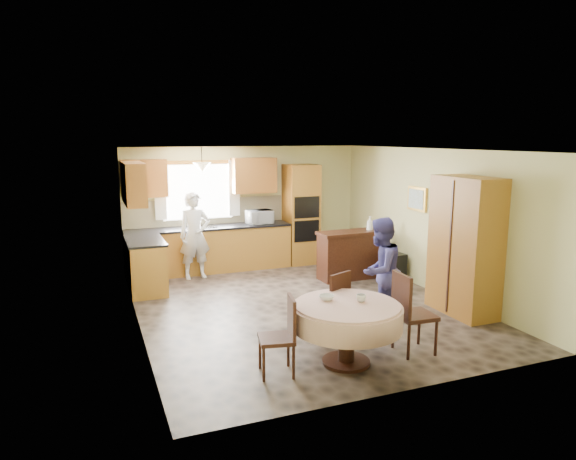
% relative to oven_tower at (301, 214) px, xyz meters
% --- Properties ---
extents(floor, '(5.00, 6.00, 0.01)m').
position_rel_oven_tower_xyz_m(floor, '(-1.15, -2.69, -1.06)').
color(floor, brown).
rests_on(floor, ground).
extents(ceiling, '(5.00, 6.00, 0.01)m').
position_rel_oven_tower_xyz_m(ceiling, '(-1.15, -2.69, 1.44)').
color(ceiling, white).
rests_on(ceiling, wall_back).
extents(wall_back, '(5.00, 0.02, 2.50)m').
position_rel_oven_tower_xyz_m(wall_back, '(-1.15, 0.31, 0.19)').
color(wall_back, '#C3C07D').
rests_on(wall_back, floor).
extents(wall_front, '(5.00, 0.02, 2.50)m').
position_rel_oven_tower_xyz_m(wall_front, '(-1.15, -5.69, 0.19)').
color(wall_front, '#C3C07D').
rests_on(wall_front, floor).
extents(wall_left, '(0.02, 6.00, 2.50)m').
position_rel_oven_tower_xyz_m(wall_left, '(-3.65, -2.69, 0.19)').
color(wall_left, '#C3C07D').
rests_on(wall_left, floor).
extents(wall_right, '(0.02, 6.00, 2.50)m').
position_rel_oven_tower_xyz_m(wall_right, '(1.35, -2.69, 0.19)').
color(wall_right, '#C3C07D').
rests_on(wall_right, floor).
extents(window, '(1.40, 0.03, 1.10)m').
position_rel_oven_tower_xyz_m(window, '(-2.15, 0.29, 0.54)').
color(window, white).
rests_on(window, wall_back).
extents(curtain_left, '(0.22, 0.02, 1.15)m').
position_rel_oven_tower_xyz_m(curtain_left, '(-2.90, 0.24, 0.59)').
color(curtain_left, white).
rests_on(curtain_left, wall_back).
extents(curtain_right, '(0.22, 0.02, 1.15)m').
position_rel_oven_tower_xyz_m(curtain_right, '(-1.40, 0.24, 0.59)').
color(curtain_right, white).
rests_on(curtain_right, wall_back).
extents(base_cab_back, '(3.30, 0.60, 0.88)m').
position_rel_oven_tower_xyz_m(base_cab_back, '(-2.00, 0.01, -0.62)').
color(base_cab_back, '#C38A34').
rests_on(base_cab_back, floor).
extents(counter_back, '(3.30, 0.64, 0.04)m').
position_rel_oven_tower_xyz_m(counter_back, '(-2.00, 0.01, -0.16)').
color(counter_back, black).
rests_on(counter_back, base_cab_back).
extents(base_cab_left, '(0.60, 1.20, 0.88)m').
position_rel_oven_tower_xyz_m(base_cab_left, '(-3.35, -0.89, -0.62)').
color(base_cab_left, '#C38A34').
rests_on(base_cab_left, floor).
extents(counter_left, '(0.64, 1.20, 0.04)m').
position_rel_oven_tower_xyz_m(counter_left, '(-3.35, -0.89, -0.16)').
color(counter_left, black).
rests_on(counter_left, base_cab_left).
extents(backsplash, '(3.30, 0.02, 0.55)m').
position_rel_oven_tower_xyz_m(backsplash, '(-2.00, 0.30, 0.12)').
color(backsplash, beige).
rests_on(backsplash, wall_back).
extents(wall_cab_left, '(0.85, 0.33, 0.72)m').
position_rel_oven_tower_xyz_m(wall_cab_left, '(-3.20, 0.15, 0.85)').
color(wall_cab_left, '#A46129').
rests_on(wall_cab_left, wall_back).
extents(wall_cab_right, '(0.90, 0.33, 0.72)m').
position_rel_oven_tower_xyz_m(wall_cab_right, '(-1.00, 0.15, 0.85)').
color(wall_cab_right, '#A46129').
rests_on(wall_cab_right, wall_back).
extents(wall_cab_side, '(0.33, 1.20, 0.72)m').
position_rel_oven_tower_xyz_m(wall_cab_side, '(-3.48, -0.89, 0.85)').
color(wall_cab_side, '#A46129').
rests_on(wall_cab_side, wall_left).
extents(oven_tower, '(0.66, 0.62, 2.12)m').
position_rel_oven_tower_xyz_m(oven_tower, '(0.00, 0.00, 0.00)').
color(oven_tower, '#C38A34').
rests_on(oven_tower, floor).
extents(oven_upper, '(0.56, 0.01, 0.45)m').
position_rel_oven_tower_xyz_m(oven_upper, '(0.00, -0.31, 0.19)').
color(oven_upper, black).
rests_on(oven_upper, oven_tower).
extents(oven_lower, '(0.56, 0.01, 0.45)m').
position_rel_oven_tower_xyz_m(oven_lower, '(0.00, -0.31, -0.31)').
color(oven_lower, black).
rests_on(oven_lower, oven_tower).
extents(pendant, '(0.36, 0.36, 0.18)m').
position_rel_oven_tower_xyz_m(pendant, '(-2.15, -0.19, 1.06)').
color(pendant, beige).
rests_on(pendant, ceiling).
extents(sideboard, '(1.23, 0.54, 0.87)m').
position_rel_oven_tower_xyz_m(sideboard, '(0.36, -1.51, -0.63)').
color(sideboard, '#3A1B10').
rests_on(sideboard, floor).
extents(space_heater, '(0.41, 0.30, 0.53)m').
position_rel_oven_tower_xyz_m(space_heater, '(1.05, -2.04, -0.79)').
color(space_heater, black).
rests_on(space_heater, floor).
extents(cupboard, '(0.55, 1.11, 2.11)m').
position_rel_oven_tower_xyz_m(cupboard, '(1.07, -3.88, -0.00)').
color(cupboard, '#C38A34').
rests_on(cupboard, floor).
extents(dining_table, '(1.32, 1.32, 0.75)m').
position_rel_oven_tower_xyz_m(dining_table, '(-1.45, -4.85, -0.48)').
color(dining_table, '#3A1B10').
rests_on(dining_table, floor).
extents(chair_left, '(0.46, 0.46, 0.91)m').
position_rel_oven_tower_xyz_m(chair_left, '(-2.25, -4.82, -0.56)').
color(chair_left, '#3A1B10').
rests_on(chair_left, floor).
extents(chair_back, '(0.54, 0.54, 0.96)m').
position_rel_oven_tower_xyz_m(chair_back, '(-1.28, -4.15, -0.53)').
color(chair_back, '#3A1B10').
rests_on(chair_back, floor).
extents(chair_right, '(0.48, 0.48, 1.04)m').
position_rel_oven_tower_xyz_m(chair_right, '(-0.57, -4.85, -0.49)').
color(chair_right, '#3A1B10').
rests_on(chair_right, floor).
extents(framed_picture, '(0.06, 0.53, 0.44)m').
position_rel_oven_tower_xyz_m(framed_picture, '(1.32, -2.27, 0.53)').
color(framed_picture, gold).
rests_on(framed_picture, wall_right).
extents(microwave, '(0.55, 0.40, 0.28)m').
position_rel_oven_tower_xyz_m(microwave, '(-0.95, -0.04, 0.00)').
color(microwave, silver).
rests_on(microwave, counter_back).
extents(person_sink, '(0.65, 0.46, 1.67)m').
position_rel_oven_tower_xyz_m(person_sink, '(-2.37, -0.39, -0.23)').
color(person_sink, silver).
rests_on(person_sink, floor).
extents(person_dining, '(0.95, 0.89, 1.56)m').
position_rel_oven_tower_xyz_m(person_dining, '(-0.35, -3.78, -0.28)').
color(person_dining, '#3F3B81').
rests_on(person_dining, floor).
extents(bowl_sideboard, '(0.25, 0.25, 0.05)m').
position_rel_oven_tower_xyz_m(bowl_sideboard, '(0.06, -1.51, -0.17)').
color(bowl_sideboard, '#B2B2B2').
rests_on(bowl_sideboard, sideboard).
extents(bottle_sideboard, '(0.15, 0.15, 0.32)m').
position_rel_oven_tower_xyz_m(bottle_sideboard, '(0.80, -1.51, -0.03)').
color(bottle_sideboard, silver).
rests_on(bottle_sideboard, sideboard).
extents(cup_table, '(0.15, 0.15, 0.09)m').
position_rel_oven_tower_xyz_m(cup_table, '(-1.26, -4.84, -0.27)').
color(cup_table, '#B2B2B2').
rests_on(cup_table, dining_table).
extents(bowl_table, '(0.19, 0.19, 0.06)m').
position_rel_oven_tower_xyz_m(bowl_table, '(-1.61, -4.62, -0.28)').
color(bowl_table, '#B2B2B2').
rests_on(bowl_table, dining_table).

